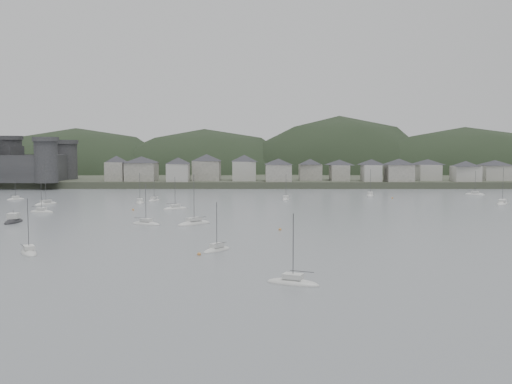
{
  "coord_description": "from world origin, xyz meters",
  "views": [
    {
      "loc": [
        0.46,
        -93.29,
        19.03
      ],
      "look_at": [
        0.0,
        75.0,
        6.0
      ],
      "focal_mm": 41.71,
      "sensor_mm": 36.0,
      "label": 1
    }
  ],
  "objects": [
    {
      "name": "far_shore_land",
      "position": [
        0.0,
        295.0,
        1.5
      ],
      "size": [
        900.0,
        250.0,
        3.0
      ],
      "primitive_type": "cube",
      "color": "#383D2D",
      "rests_on": "ground"
    },
    {
      "name": "forested_ridge",
      "position": [
        4.83,
        269.4,
        -11.28
      ],
      "size": [
        851.55,
        103.94,
        102.57
      ],
      "color": "black",
      "rests_on": "ground"
    },
    {
      "name": "sailboat_lead",
      "position": [
        -68.51,
        99.06,
        0.17
      ],
      "size": [
        6.68,
        9.34,
        12.32
      ],
      "rotation": [
        0.0,
        0.0,
        5.81
      ],
      "color": "beige",
      "rests_on": "ground"
    },
    {
      "name": "ground",
      "position": [
        0.0,
        0.0,
        0.0
      ],
      "size": [
        900.0,
        900.0,
        0.0
      ],
      "primitive_type": "plane",
      "color": "slate",
      "rests_on": "ground"
    },
    {
      "name": "mooring_buoys",
      "position": [
        -17.0,
        54.11,
        0.15
      ],
      "size": [
        144.14,
        113.64,
        0.7
      ],
      "color": "#C27F40",
      "rests_on": "ground"
    },
    {
      "name": "waterfront_town",
      "position": [
        50.59,
        183.34,
        8.66
      ],
      "size": [
        451.48,
        28.46,
        12.92
      ],
      "color": "gray",
      "rests_on": "far_shore_land"
    },
    {
      "name": "moored_fleet",
      "position": [
        1.9,
        56.23,
        0.18
      ],
      "size": [
        195.56,
        162.24,
        13.2
      ],
      "color": "beige",
      "rests_on": "ground"
    },
    {
      "name": "motor_launch_far",
      "position": [
        -60.51,
        53.72,
        0.29
      ],
      "size": [
        3.17,
        8.66,
        4.05
      ],
      "rotation": [
        0.0,
        0.0,
        3.14
      ],
      "color": "black",
      "rests_on": "ground"
    }
  ]
}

